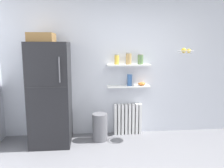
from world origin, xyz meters
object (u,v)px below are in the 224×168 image
Objects in this scene: storage_jar_1 at (129,59)px; vase at (130,80)px; storage_jar_0 at (117,59)px; trash_bin at (100,127)px; storage_jar_2 at (140,59)px; hanging_fruit_basket at (185,51)px; refrigerator at (50,92)px; radiator at (128,119)px; shelf_bowl at (142,84)px.

vase is at bearing 0.00° from storage_jar_1.
storage_jar_0 is 1.28m from trash_bin.
vase is (-0.20, 0.00, -0.39)m from storage_jar_2.
storage_jar_0 is 0.89× the size of vase.
storage_jar_2 is at bearing 17.26° from trash_bin.
storage_jar_2 is (0.22, 0.00, -0.01)m from storage_jar_1.
hanging_fruit_basket is at bearing -19.82° from storage_jar_1.
storage_jar_0 is at bearing 36.03° from trash_bin.
hanging_fruit_basket is (0.94, -0.34, 0.14)m from storage_jar_1.
vase is at bearing 9.80° from refrigerator.
storage_jar_1 is (0.00, -0.03, 1.18)m from radiator.
vase is (0.25, -0.00, -0.39)m from storage_jar_0.
storage_jar_2 reaches higher than radiator.
storage_jar_1 reaches higher than shelf_bowl.
trash_bin is at bearing -162.74° from storage_jar_2.
shelf_bowl is 0.29× the size of trash_bin.
storage_jar_0 is 1.22m from hanging_fruit_basket.
storage_jar_1 is at bearing -180.00° from shelf_bowl.
radiator is 1.18m from storage_jar_0.
trash_bin is 2.03m from hanging_fruit_basket.
radiator is at bearing 90.00° from storage_jar_1.
storage_jar_1 is 0.44× the size of trash_bin.
vase is 0.25m from shelf_bowl.
trash_bin is (-0.33, -0.24, -1.21)m from storage_jar_0.
storage_jar_0 is at bearing 180.00° from shelf_bowl.
hanging_fruit_basket is (0.92, -0.34, 0.55)m from vase.
shelf_bowl is (0.23, 0.00, -0.08)m from vase.
radiator is 0.77m from vase.
trash_bin is (-0.78, -0.24, -1.21)m from storage_jar_2.
storage_jar_1 is 0.22m from storage_jar_2.
shelf_bowl is (0.48, -0.00, -0.47)m from storage_jar_0.
vase is at bearing -52.29° from radiator.
radiator is 0.62m from trash_bin.
storage_jar_0 reaches higher than vase.
vase is at bearing 22.68° from trash_bin.
shelf_bowl is (0.26, 0.00, -0.48)m from storage_jar_1.
storage_jar_1 reaches higher than radiator.
radiator is at bearing 173.33° from shelf_bowl.
shelf_bowl is at bearing -6.67° from radiator.
radiator is at bearing 127.71° from vase.
hanging_fruit_basket is (1.16, -0.34, 0.16)m from storage_jar_0.
shelf_bowl is at bearing 0.00° from storage_jar_1.
storage_jar_1 is at bearing 23.53° from trash_bin.
trash_bin is at bearing -153.92° from radiator.
shelf_bowl is 0.98m from hanging_fruit_basket.
storage_jar_2 reaches higher than vase.
storage_jar_0 is at bearing -172.33° from radiator.
hanging_fruit_basket reaches higher than shelf_bowl.
refrigerator is at bearing -170.04° from storage_jar_1.
shelf_bowl is (1.67, 0.25, 0.08)m from refrigerator.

